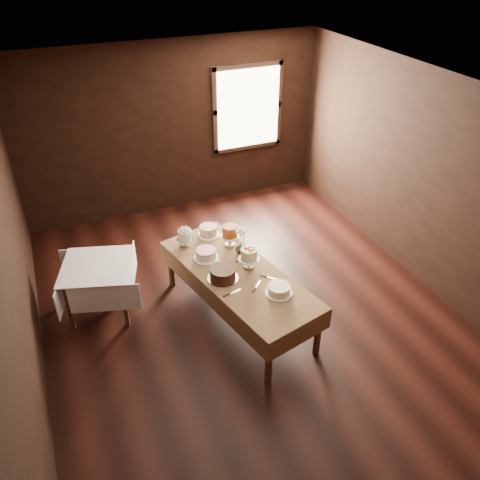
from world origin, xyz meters
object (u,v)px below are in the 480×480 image
at_px(cake_meringue, 185,238).
at_px(cake_flowers, 249,259).
at_px(display_table, 238,276).
at_px(cake_lattice, 206,255).
at_px(cake_server_a, 258,284).
at_px(cake_server_b, 273,278).
at_px(cake_caramel, 230,236).
at_px(cake_server_e, 235,292).
at_px(cake_speckled, 208,231).
at_px(side_table, 97,271).
at_px(cake_server_d, 243,256).
at_px(flower_vase, 240,248).
at_px(cake_server_c, 219,261).
at_px(cake_chocolate, 223,274).
at_px(cake_cream, 279,290).

distance_m(cake_meringue, cake_flowers, 0.94).
height_order(display_table, cake_lattice, cake_lattice).
height_order(cake_server_a, cake_server_b, same).
distance_m(cake_meringue, cake_server_a, 1.23).
height_order(display_table, cake_server_b, cake_server_b).
relative_size(cake_meringue, cake_caramel, 0.86).
distance_m(cake_server_b, cake_server_e, 0.51).
distance_m(display_table, cake_caramel, 0.64).
bearing_deg(display_table, cake_flowers, 20.30).
height_order(cake_speckled, cake_server_b, cake_speckled).
relative_size(side_table, cake_server_b, 4.38).
bearing_deg(cake_meringue, cake_server_d, -41.10).
xyz_separation_m(cake_meringue, flower_vase, (0.59, -0.44, -0.04)).
distance_m(cake_server_a, cake_server_e, 0.30).
bearing_deg(cake_meringue, cake_server_c, -61.91).
height_order(cake_lattice, cake_server_c, cake_lattice).
height_order(display_table, flower_vase, flower_vase).
height_order(cake_caramel, cake_server_b, cake_caramel).
bearing_deg(cake_meringue, cake_flowers, -52.62).
xyz_separation_m(cake_flowers, cake_server_c, (-0.30, 0.23, -0.11)).
relative_size(side_table, cake_server_d, 4.38).
bearing_deg(cake_server_e, cake_meringue, 90.08).
bearing_deg(cake_server_c, side_table, 26.47).
height_order(cake_chocolate, cake_flowers, cake_flowers).
xyz_separation_m(cake_chocolate, cake_server_b, (0.54, -0.23, -0.06)).
distance_m(cake_lattice, cake_server_a, 0.82).
bearing_deg(cake_server_a, flower_vase, 41.16).
height_order(side_table, flower_vase, flower_vase).
height_order(cake_lattice, cake_cream, cake_lattice).
distance_m(cake_chocolate, cake_server_e, 0.29).
distance_m(cake_speckled, flower_vase, 0.59).
xyz_separation_m(cake_lattice, flower_vase, (0.44, -0.05, 0.01)).
distance_m(cake_cream, cake_server_b, 0.28).
relative_size(cake_chocolate, cake_server_e, 1.79).
bearing_deg(flower_vase, side_table, 166.26).
xyz_separation_m(cake_chocolate, cake_flowers, (0.38, 0.10, 0.05)).
distance_m(cake_server_c, flower_vase, 0.33).
height_order(cake_meringue, cake_server_b, cake_meringue).
relative_size(cake_server_a, cake_server_e, 1.00).
height_order(cake_server_b, cake_server_c, same).
bearing_deg(cake_cream, cake_server_c, 115.60).
relative_size(cake_server_b, flower_vase, 1.76).
distance_m(display_table, cake_chocolate, 0.24).
relative_size(cake_caramel, cake_server_a, 1.21).
height_order(cake_flowers, cake_server_b, cake_flowers).
xyz_separation_m(cake_caramel, cake_server_c, (-0.26, -0.30, -0.12)).
bearing_deg(cake_cream, cake_speckled, 102.42).
bearing_deg(cake_speckled, cake_caramel, -60.53).
relative_size(cake_flowers, flower_vase, 1.95).
relative_size(side_table, flower_vase, 7.73).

